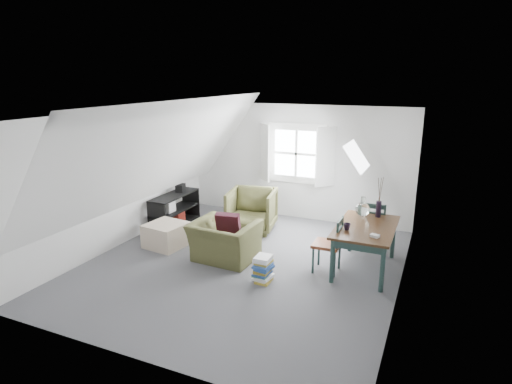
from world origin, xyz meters
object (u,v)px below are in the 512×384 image
at_px(media_shelf, 174,211).
at_px(magazine_stack, 263,269).
at_px(armchair_far, 252,230).
at_px(armchair_near, 225,260).
at_px(dining_table, 366,232).
at_px(dining_chair_far, 374,225).
at_px(ottoman, 166,235).
at_px(dining_chair_near, 329,244).

distance_m(media_shelf, magazine_stack, 3.19).
bearing_deg(armchair_far, armchair_near, -93.65).
height_order(armchair_near, dining_table, dining_table).
distance_m(armchair_near, dining_chair_far, 2.74).
height_order(ottoman, media_shelf, media_shelf).
height_order(dining_chair_near, media_shelf, dining_chair_near).
bearing_deg(magazine_stack, media_shelf, 149.28).
xyz_separation_m(ottoman, magazine_stack, (2.20, -0.58, -0.02)).
height_order(armchair_near, media_shelf, media_shelf).
height_order(armchair_near, armchair_far, armchair_far).
height_order(dining_table, magazine_stack, dining_table).
bearing_deg(dining_table, armchair_far, 158.18).
height_order(armchair_far, ottoman, ottoman).
bearing_deg(dining_table, magazine_stack, -142.06).
height_order(armchair_far, dining_chair_far, dining_chair_far).
xyz_separation_m(media_shelf, magazine_stack, (2.74, -1.63, -0.10)).
distance_m(armchair_near, armchair_far, 1.56).
bearing_deg(dining_chair_far, armchair_near, 22.44).
height_order(dining_table, media_shelf, dining_table).
distance_m(dining_chair_near, media_shelf, 3.68).
xyz_separation_m(dining_table, dining_chair_near, (-0.51, -0.31, -0.18)).
relative_size(dining_chair_near, magazine_stack, 2.24).
distance_m(armchair_far, media_shelf, 1.71).
xyz_separation_m(dining_table, magazine_stack, (-1.34, -1.07, -0.45)).
bearing_deg(dining_chair_far, media_shelf, -5.87).
bearing_deg(dining_chair_near, armchair_far, -139.83).
bearing_deg(ottoman, dining_chair_far, 20.57).
bearing_deg(dining_table, media_shelf, 171.65).
bearing_deg(armchair_near, dining_chair_near, -167.78).
distance_m(ottoman, dining_chair_near, 3.05).
distance_m(ottoman, media_shelf, 1.18).
distance_m(armchair_near, magazine_stack, 1.06).
relative_size(dining_chair_far, dining_chair_near, 1.02).
distance_m(dining_table, dining_chair_far, 0.87).
bearing_deg(dining_table, ottoman, -172.76).
relative_size(dining_chair_near, media_shelf, 0.70).
height_order(armchair_near, dining_chair_near, dining_chair_near).
height_order(armchair_far, dining_table, dining_table).
relative_size(armchair_near, dining_chair_near, 1.15).
height_order(ottoman, dining_chair_far, dining_chair_far).
bearing_deg(magazine_stack, armchair_near, 152.64).
relative_size(armchair_near, magazine_stack, 2.58).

